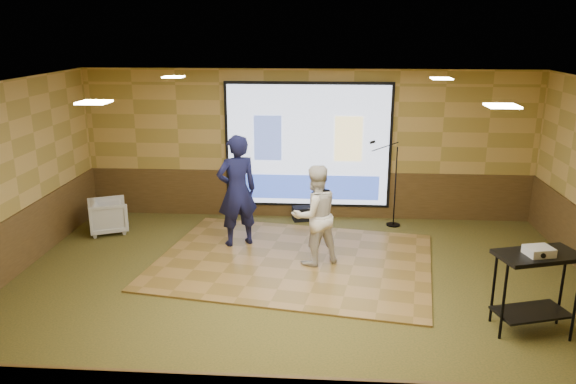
# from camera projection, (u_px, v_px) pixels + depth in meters

# --- Properties ---
(ground) EXTENTS (9.00, 9.00, 0.00)m
(ground) POSITION_uv_depth(u_px,v_px,m) (299.00, 292.00, 8.30)
(ground) COLOR #313819
(ground) RESTS_ON ground
(room_shell) EXTENTS (9.04, 7.04, 3.02)m
(room_shell) POSITION_uv_depth(u_px,v_px,m) (300.00, 154.00, 7.71)
(room_shell) COLOR tan
(room_shell) RESTS_ON ground
(wainscot_back) EXTENTS (9.00, 0.04, 0.95)m
(wainscot_back) POSITION_uv_depth(u_px,v_px,m) (307.00, 194.00, 11.50)
(wainscot_back) COLOR #443016
(wainscot_back) RESTS_ON ground
(wainscot_left) EXTENTS (0.04, 7.00, 0.95)m
(wainscot_left) POSITION_uv_depth(u_px,v_px,m) (3.00, 254.00, 8.46)
(wainscot_left) COLOR #443016
(wainscot_left) RESTS_ON ground
(projector_screen) EXTENTS (3.32, 0.06, 2.52)m
(projector_screen) POSITION_uv_depth(u_px,v_px,m) (308.00, 147.00, 11.17)
(projector_screen) COLOR black
(projector_screen) RESTS_ON room_shell
(downlight_nw) EXTENTS (0.32, 0.32, 0.02)m
(downlight_nw) POSITION_uv_depth(u_px,v_px,m) (173.00, 77.00, 9.33)
(downlight_nw) COLOR #F7E4B9
(downlight_nw) RESTS_ON room_shell
(downlight_ne) EXTENTS (0.32, 0.32, 0.02)m
(downlight_ne) POSITION_uv_depth(u_px,v_px,m) (441.00, 79.00, 9.04)
(downlight_ne) COLOR #F7E4B9
(downlight_ne) RESTS_ON room_shell
(downlight_sw) EXTENTS (0.32, 0.32, 0.02)m
(downlight_sw) POSITION_uv_depth(u_px,v_px,m) (94.00, 102.00, 6.17)
(downlight_sw) COLOR #F7E4B9
(downlight_sw) RESTS_ON room_shell
(downlight_se) EXTENTS (0.32, 0.32, 0.02)m
(downlight_se) POSITION_uv_depth(u_px,v_px,m) (502.00, 106.00, 5.88)
(downlight_se) COLOR #F7E4B9
(downlight_se) RESTS_ON room_shell
(dance_floor) EXTENTS (4.95, 4.07, 0.03)m
(dance_floor) POSITION_uv_depth(u_px,v_px,m) (294.00, 261.00, 9.37)
(dance_floor) COLOR olive
(dance_floor) RESTS_ON ground
(player_left) EXTENTS (0.86, 0.75, 1.98)m
(player_left) POSITION_uv_depth(u_px,v_px,m) (237.00, 191.00, 9.79)
(player_left) COLOR #14153E
(player_left) RESTS_ON dance_floor
(player_right) EXTENTS (1.01, 0.94, 1.65)m
(player_right) POSITION_uv_depth(u_px,v_px,m) (315.00, 215.00, 9.03)
(player_right) COLOR silver
(player_right) RESTS_ON dance_floor
(av_table) EXTENTS (1.02, 0.54, 1.08)m
(av_table) POSITION_uv_depth(u_px,v_px,m) (536.00, 276.00, 7.02)
(av_table) COLOR black
(av_table) RESTS_ON ground
(projector) EXTENTS (0.37, 0.33, 0.10)m
(projector) POSITION_uv_depth(u_px,v_px,m) (539.00, 251.00, 6.87)
(projector) COLOR silver
(projector) RESTS_ON av_table
(mic_stand) EXTENTS (0.67, 0.27, 1.71)m
(mic_stand) POSITION_uv_depth(u_px,v_px,m) (392.00, 201.00, 10.97)
(mic_stand) COLOR black
(mic_stand) RESTS_ON ground
(banquet_chair) EXTENTS (0.92, 0.91, 0.64)m
(banquet_chair) POSITION_uv_depth(u_px,v_px,m) (108.00, 216.00, 10.66)
(banquet_chair) COLOR gray
(banquet_chair) RESTS_ON ground
(duffel_bag) EXTENTS (0.50, 0.40, 0.27)m
(duffel_bag) POSITION_uv_depth(u_px,v_px,m) (304.00, 213.00, 11.38)
(duffel_bag) COLOR black
(duffel_bag) RESTS_ON ground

